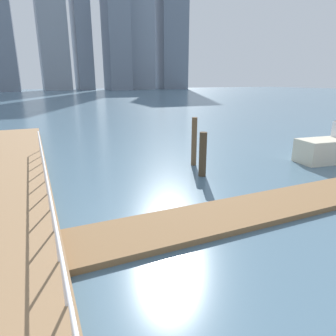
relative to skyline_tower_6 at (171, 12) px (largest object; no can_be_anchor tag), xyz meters
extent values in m
plane|color=slate|center=(-63.20, -126.98, -35.78)|extent=(300.00, 300.00, 0.00)
cube|color=olive|center=(-59.91, -136.29, -35.69)|extent=(13.59, 2.00, 0.18)
cylinder|color=white|center=(-66.35, -138.62, -34.86)|extent=(0.06, 0.06, 1.05)
cylinder|color=white|center=(-66.35, -137.19, -34.86)|extent=(0.06, 0.06, 1.05)
cylinder|color=white|center=(-66.35, -135.75, -34.86)|extent=(0.06, 0.06, 1.05)
cylinder|color=white|center=(-66.35, -134.31, -34.86)|extent=(0.06, 0.06, 1.05)
cylinder|color=white|center=(-66.35, -132.88, -34.86)|extent=(0.06, 0.06, 1.05)
cylinder|color=white|center=(-66.35, -131.44, -34.86)|extent=(0.06, 0.06, 1.05)
cylinder|color=white|center=(-66.35, -130.01, -34.86)|extent=(0.06, 0.06, 1.05)
cylinder|color=white|center=(-66.35, -128.57, -34.86)|extent=(0.06, 0.06, 1.05)
cylinder|color=white|center=(-66.35, -127.14, -34.86)|extent=(0.06, 0.06, 1.05)
cylinder|color=white|center=(-66.35, -125.70, -34.86)|extent=(0.06, 0.06, 1.05)
cylinder|color=white|center=(-66.35, -138.62, -34.33)|extent=(0.06, 25.85, 0.06)
cylinder|color=brown|center=(-50.35, -131.42, -34.86)|extent=(0.25, 0.25, 1.84)
cylinder|color=#473826|center=(-59.89, -132.27, -34.80)|extent=(0.33, 0.33, 1.97)
cylinder|color=brown|center=(-59.37, -130.55, -34.58)|extent=(0.27, 0.27, 2.40)
cube|color=#8C939E|center=(-55.03, -0.36, -7.40)|extent=(12.19, 7.76, 56.76)
cube|color=gray|center=(-42.40, 4.26, -6.88)|extent=(7.62, 10.76, 57.81)
cube|color=slate|center=(-29.60, -6.97, 0.40)|extent=(10.42, 11.93, 72.37)
cube|color=gray|center=(-16.59, -1.16, -11.13)|extent=(12.95, 8.91, 49.30)
cube|color=slate|center=(0.00, 0.00, 0.00)|extent=(13.24, 13.26, 71.56)
camera|label=1|loc=(-66.50, -143.18, -31.68)|focal=31.69mm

